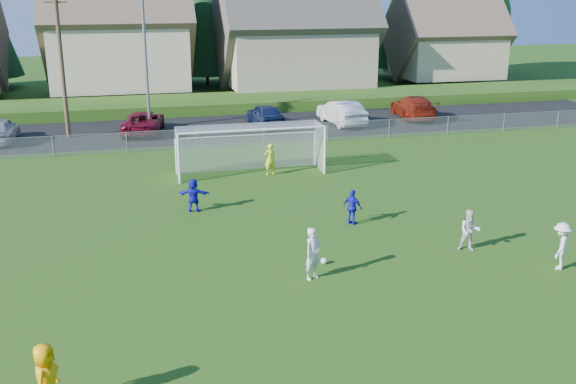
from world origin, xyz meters
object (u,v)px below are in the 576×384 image
player_blue_b (193,195)px  goalkeeper (270,159)px  player_white_a (313,254)px  soccer_goal (250,142)px  soccer_ball (324,261)px  player_blue_a (352,207)px  car_g (414,107)px  referee (46,380)px  car_f (341,112)px  player_white_b (470,230)px  player_white_c (561,246)px  car_e (265,115)px  car_c (143,122)px

player_blue_b → goalkeeper: 6.51m
player_white_a → soccer_goal: 13.18m
player_blue_b → goalkeeper: bearing=-117.2°
soccer_ball → player_blue_b: size_ratio=0.15×
player_blue_a → car_g: (11.66, 20.20, 0.09)m
soccer_ball → goalkeeper: goalkeeper is taller
referee → goalkeeper: referee is taller
car_f → goalkeeper: bearing=50.8°
player_blue_a → goalkeeper: goalkeeper is taller
player_white_b → goalkeeper: size_ratio=0.95×
player_white_c → car_e: 26.42m
soccer_ball → goalkeeper: bearing=86.7°
player_white_a → goalkeeper: player_white_a is taller
goalkeeper → soccer_goal: size_ratio=0.22×
player_white_b → soccer_goal: bearing=136.7°
soccer_ball → car_c: car_c is taller
soccer_ball → player_blue_a: bearing=57.7°
soccer_goal → player_white_c: bearing=-61.3°
player_blue_b → goalkeeper: goalkeeper is taller
player_white_b → soccer_goal: size_ratio=0.21×
player_white_a → player_blue_b: bearing=78.9°
soccer_ball → player_blue_a: (2.27, 3.60, 0.60)m
player_white_a → goalkeeper: size_ratio=1.08×
player_white_c → goalkeeper: bearing=-107.5°
player_blue_a → car_c: bearing=-19.8°
player_blue_a → goalkeeper: 8.12m
soccer_ball → car_c: 23.80m
player_blue_b → car_g: car_g is taller
goalkeeper → soccer_goal: soccer_goal is taller
goalkeeper → car_c: goalkeeper is taller
player_white_a → car_c: player_white_a is taller
player_white_a → player_blue_a: bearing=25.0°
referee → player_white_b: (13.87, 6.57, -0.11)m
player_blue_a → soccer_goal: soccer_goal is taller
car_c → car_g: bearing=-170.6°
player_white_b → car_g: 25.32m
player_blue_b → car_e: car_e is taller
player_white_b → player_blue_b: bearing=165.0°
car_c → soccer_goal: 12.17m
referee → player_blue_b: (4.71, 13.37, -0.16)m
car_c → player_white_c: bearing=124.3°
car_e → car_g: (10.92, 0.06, 0.05)m
car_e → soccer_goal: (-3.28, -11.63, 0.88)m
car_c → soccer_goal: soccer_goal is taller
goalkeeper → car_g: (13.27, 12.24, -0.00)m
soccer_ball → car_c: (-5.12, 23.23, 0.61)m
soccer_goal → car_f: bearing=52.0°
car_f → car_g: bearing=-176.9°
soccer_ball → player_white_b: player_white_b is taller
soccer_goal → car_e: bearing=74.2°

